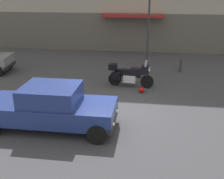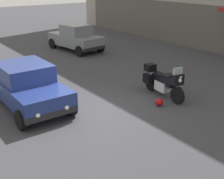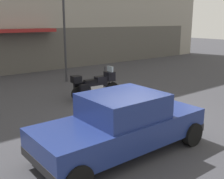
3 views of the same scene
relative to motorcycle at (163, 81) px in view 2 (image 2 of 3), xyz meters
name	(u,v)px [view 2 (image 2 of 3)]	position (x,y,z in m)	size (l,w,h in m)	color
ground_plane	(85,113)	(-0.49, -3.27, -0.62)	(80.00, 80.00, 0.00)	#38383D
motorcycle	(163,81)	(0.00, 0.00, 0.00)	(2.26, 0.86, 1.36)	black
helmet	(159,102)	(0.62, -0.79, -0.48)	(0.28, 0.28, 0.28)	#990C0C
car_hatchback_near	(76,38)	(-8.80, 1.17, 0.19)	(4.00, 2.18, 1.64)	slate
car_sedan_far	(25,84)	(-2.38, -4.60, 0.16)	(4.59, 1.92, 1.56)	navy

